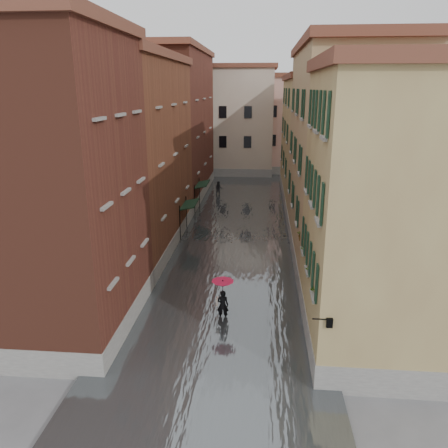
% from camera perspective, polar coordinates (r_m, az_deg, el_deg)
% --- Properties ---
extents(ground, '(120.00, 120.00, 0.00)m').
position_cam_1_polar(ground, '(22.66, -0.29, -11.17)').
color(ground, '#5C5C5F').
rests_on(ground, ground).
extents(floodwater, '(10.00, 60.00, 0.20)m').
position_cam_1_polar(floodwater, '(34.57, 1.72, -0.67)').
color(floodwater, '#51575A').
rests_on(floodwater, ground).
extents(building_left_near, '(6.00, 8.00, 13.00)m').
position_cam_1_polar(building_left_near, '(20.36, -20.95, 3.94)').
color(building_left_near, brown).
rests_on(building_left_near, ground).
extents(building_left_mid, '(6.00, 14.00, 12.50)m').
position_cam_1_polar(building_left_mid, '(30.48, -12.04, 8.39)').
color(building_left_mid, brown).
rests_on(building_left_mid, ground).
extents(building_left_far, '(6.00, 16.00, 14.00)m').
position_cam_1_polar(building_left_far, '(44.85, -6.51, 12.43)').
color(building_left_far, brown).
rests_on(building_left_far, ground).
extents(building_right_near, '(6.00, 8.00, 11.50)m').
position_cam_1_polar(building_right_near, '(19.22, 20.36, 0.93)').
color(building_right_near, '#967B4D').
rests_on(building_right_near, ground).
extents(building_right_mid, '(6.00, 14.00, 13.00)m').
position_cam_1_polar(building_right_mid, '(29.57, 15.17, 8.39)').
color(building_right_mid, '#96855B').
rests_on(building_right_mid, ground).
extents(building_right_far, '(6.00, 16.00, 11.50)m').
position_cam_1_polar(building_right_far, '(44.39, 11.87, 10.50)').
color(building_right_far, '#967B4D').
rests_on(building_right_far, ground).
extents(building_end_cream, '(12.00, 9.00, 13.00)m').
position_cam_1_polar(building_end_cream, '(58.17, 0.26, 13.17)').
color(building_end_cream, beige).
rests_on(building_end_cream, ground).
extents(building_end_pink, '(10.00, 9.00, 12.00)m').
position_cam_1_polar(building_end_pink, '(60.14, 9.22, 12.62)').
color(building_end_pink, '#CEA291').
rests_on(building_end_pink, ground).
extents(awning_near, '(1.09, 2.78, 2.80)m').
position_cam_1_polar(awning_near, '(32.53, -4.59, 2.45)').
color(awning_near, black).
rests_on(awning_near, ground).
extents(awning_far, '(1.09, 2.97, 2.80)m').
position_cam_1_polar(awning_far, '(39.27, -2.90, 5.11)').
color(awning_far, black).
rests_on(awning_far, ground).
extents(wall_lantern, '(0.71, 0.22, 0.35)m').
position_cam_1_polar(wall_lantern, '(16.07, 13.53, -12.33)').
color(wall_lantern, black).
rests_on(wall_lantern, ground).
extents(window_planters, '(0.59, 7.75, 0.84)m').
position_cam_1_polar(window_planters, '(20.54, 11.05, -3.84)').
color(window_planters, brown).
rests_on(window_planters, ground).
extents(pedestrian_main, '(1.07, 1.07, 2.06)m').
position_cam_1_polar(pedestrian_main, '(21.19, -0.18, -9.24)').
color(pedestrian_main, black).
rests_on(pedestrian_main, ground).
extents(pedestrian_far, '(0.86, 0.72, 1.61)m').
position_cam_1_polar(pedestrian_far, '(45.22, -0.70, 4.62)').
color(pedestrian_far, black).
rests_on(pedestrian_far, ground).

